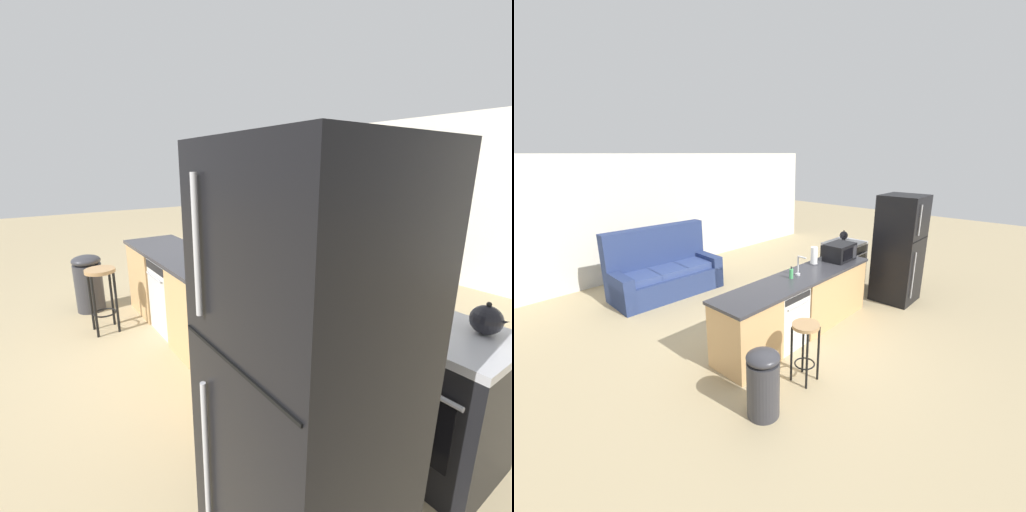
# 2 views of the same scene
# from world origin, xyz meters

# --- Properties ---
(ground_plane) EXTENTS (24.00, 24.00, 0.00)m
(ground_plane) POSITION_xyz_m (0.00, 0.00, 0.00)
(ground_plane) COLOR tan
(wall_back) EXTENTS (10.00, 0.06, 2.60)m
(wall_back) POSITION_xyz_m (0.30, 4.20, 1.30)
(wall_back) COLOR silver
(wall_back) RESTS_ON ground_plane
(kitchen_counter) EXTENTS (2.94, 0.66, 0.90)m
(kitchen_counter) POSITION_xyz_m (0.24, 0.00, 0.42)
(kitchen_counter) COLOR tan
(kitchen_counter) RESTS_ON ground_plane
(dishwasher) EXTENTS (0.58, 0.61, 0.84)m
(dishwasher) POSITION_xyz_m (-0.25, -0.00, 0.42)
(dishwasher) COLOR silver
(dishwasher) RESTS_ON ground_plane
(stove_range) EXTENTS (0.76, 0.68, 0.90)m
(stove_range) POSITION_xyz_m (2.35, 0.55, 0.45)
(stove_range) COLOR black
(stove_range) RESTS_ON ground_plane
(refrigerator) EXTENTS (0.72, 0.73, 1.92)m
(refrigerator) POSITION_xyz_m (2.35, -0.55, 0.96)
(refrigerator) COLOR black
(refrigerator) RESTS_ON ground_plane
(microwave) EXTENTS (0.50, 0.37, 0.28)m
(microwave) POSITION_xyz_m (1.23, -0.00, 1.04)
(microwave) COLOR black
(microwave) RESTS_ON kitchen_counter
(sink_faucet) EXTENTS (0.07, 0.18, 0.30)m
(sink_faucet) POSITION_xyz_m (0.17, 0.03, 1.03)
(sink_faucet) COLOR silver
(sink_faucet) RESTS_ON kitchen_counter
(paper_towel_roll) EXTENTS (0.14, 0.14, 0.28)m
(paper_towel_roll) POSITION_xyz_m (0.76, 0.18, 1.04)
(paper_towel_roll) COLOR #4C4C51
(paper_towel_roll) RESTS_ON kitchen_counter
(soap_bottle) EXTENTS (0.06, 0.06, 0.18)m
(soap_bottle) POSITION_xyz_m (0.01, 0.04, 0.97)
(soap_bottle) COLOR #4CB266
(soap_bottle) RESTS_ON kitchen_counter
(kettle) EXTENTS (0.21, 0.17, 0.19)m
(kettle) POSITION_xyz_m (2.52, 0.68, 0.99)
(kettle) COLOR black
(kettle) RESTS_ON stove_range
(bar_stool) EXTENTS (0.32, 0.32, 0.74)m
(bar_stool) POSITION_xyz_m (-0.70, -0.75, 0.54)
(bar_stool) COLOR tan
(bar_stool) RESTS_ON ground_plane
(trash_bin) EXTENTS (0.35, 0.35, 0.74)m
(trash_bin) POSITION_xyz_m (-1.43, -0.78, 0.38)
(trash_bin) COLOR #333338
(trash_bin) RESTS_ON ground_plane
(couch) EXTENTS (2.04, 0.98, 1.27)m
(couch) POSITION_xyz_m (-0.36, 2.88, 0.39)
(couch) COLOR navy
(couch) RESTS_ON ground_plane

